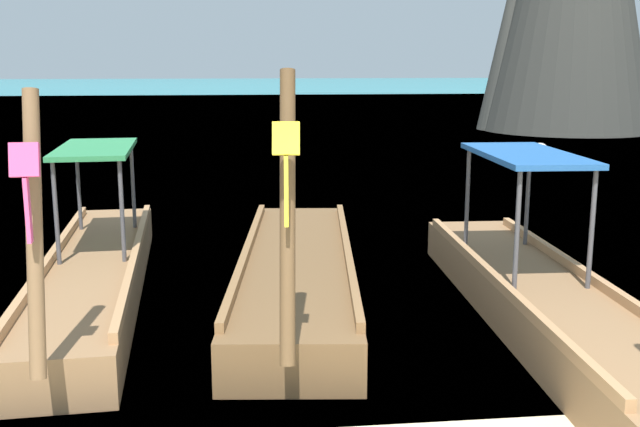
{
  "coord_description": "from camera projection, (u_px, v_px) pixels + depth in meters",
  "views": [
    {
      "loc": [
        -0.82,
        -3.6,
        2.73
      ],
      "look_at": [
        0.0,
        3.58,
        1.26
      ],
      "focal_mm": 41.88,
      "sensor_mm": 36.0,
      "label": 1
    }
  ],
  "objects": [
    {
      "name": "sea_water",
      "position": [
        244.0,
        94.0,
        64.09
      ],
      "size": [
        120.0,
        120.0,
        0.0
      ],
      "primitive_type": "plane",
      "color": "teal",
      "rests_on": "ground"
    },
    {
      "name": "longtail_boat_red_ribbon",
      "position": [
        545.0,
        299.0,
        7.74
      ],
      "size": [
        1.35,
        6.66,
        2.76
      ],
      "color": "olive",
      "rests_on": "ground"
    },
    {
      "name": "longtail_boat_pink_ribbon",
      "position": [
        95.0,
        273.0,
        8.73
      ],
      "size": [
        1.4,
        6.53,
        2.55
      ],
      "color": "olive",
      "rests_on": "ground"
    },
    {
      "name": "mooring_buoy_near",
      "position": [
        540.0,
        152.0,
        20.92
      ],
      "size": [
        0.5,
        0.5,
        0.5
      ],
      "color": "white",
      "rests_on": "sea_water"
    },
    {
      "name": "longtail_boat_yellow_ribbon",
      "position": [
        297.0,
        273.0,
        8.86
      ],
      "size": [
        1.87,
        6.25,
        2.68
      ],
      "color": "brown",
      "rests_on": "ground"
    }
  ]
}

